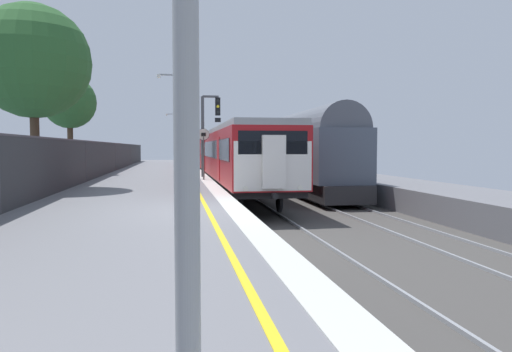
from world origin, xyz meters
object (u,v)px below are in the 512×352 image
speed_limit_sign (204,147)px  background_tree_left (68,104)px  commuter_train_at_platform (219,153)px  platform_lamp_far (176,134)px  signal_gantry (208,126)px  freight_train_adjacent_track (284,150)px  platform_lamp_mid (176,116)px  background_tree_centre (34,64)px

speed_limit_sign → background_tree_left: background_tree_left is taller
commuter_train_at_platform → platform_lamp_far: bearing=103.3°
signal_gantry → speed_limit_sign: (-0.39, -2.51, -1.20)m
background_tree_left → signal_gantry: bearing=-25.4°
speed_limit_sign → freight_train_adjacent_track: bearing=51.6°
platform_lamp_far → background_tree_left: 20.53m
speed_limit_sign → platform_lamp_far: 25.93m
freight_train_adjacent_track → platform_lamp_far: (-7.22, 18.46, 1.57)m
signal_gantry → speed_limit_sign: bearing=-98.8°
platform_lamp_mid → signal_gantry: bearing=22.0°
commuter_train_at_platform → freight_train_adjacent_track: size_ratio=1.65×
background_tree_centre → speed_limit_sign: bearing=33.9°
speed_limit_sign → background_tree_left: 10.48m
commuter_train_at_platform → freight_train_adjacent_track: bearing=-50.8°
commuter_train_at_platform → background_tree_centre: 19.35m
signal_gantry → background_tree_centre: (-7.23, -7.10, 2.04)m
commuter_train_at_platform → platform_lamp_mid: platform_lamp_mid is taller
commuter_train_at_platform → platform_lamp_mid: (-3.21, -10.51, 2.07)m
signal_gantry → background_tree_centre: bearing=-135.5°
signal_gantry → speed_limit_sign: signal_gantry is taller
background_tree_left → platform_lamp_mid: bearing=-35.5°
signal_gantry → background_tree_centre: 10.34m
signal_gantry → platform_lamp_far: bearing=94.3°
signal_gantry → platform_lamp_mid: (-1.76, -0.71, 0.47)m
platform_lamp_far → background_tree_centre: size_ratio=0.72×
freight_train_adjacent_track → platform_lamp_mid: 9.31m
commuter_train_at_platform → background_tree_left: bearing=-148.7°
commuter_train_at_platform → signal_gantry: bearing=-98.5°
platform_lamp_mid → background_tree_left: size_ratio=0.93×
commuter_train_at_platform → speed_limit_sign: size_ratio=16.29×
signal_gantry → background_tree_centre: background_tree_centre is taller
commuter_train_at_platform → signal_gantry: (-1.46, -9.80, 1.60)m
background_tree_centre → signal_gantry: bearing=44.5°
background_tree_left → platform_lamp_far: bearing=71.6°
platform_lamp_far → background_tree_left: size_ratio=0.86×
speed_limit_sign → background_tree_centre: size_ratio=0.36×
background_tree_left → background_tree_centre: (1.00, -11.00, 0.56)m
platform_lamp_mid → background_tree_centre: size_ratio=0.78×
freight_train_adjacent_track → background_tree_centre: bearing=-136.6°
freight_train_adjacent_track → platform_lamp_mid: platform_lamp_mid is taller
freight_train_adjacent_track → platform_lamp_mid: size_ratio=4.56×
platform_lamp_far → platform_lamp_mid: bearing=-90.0°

